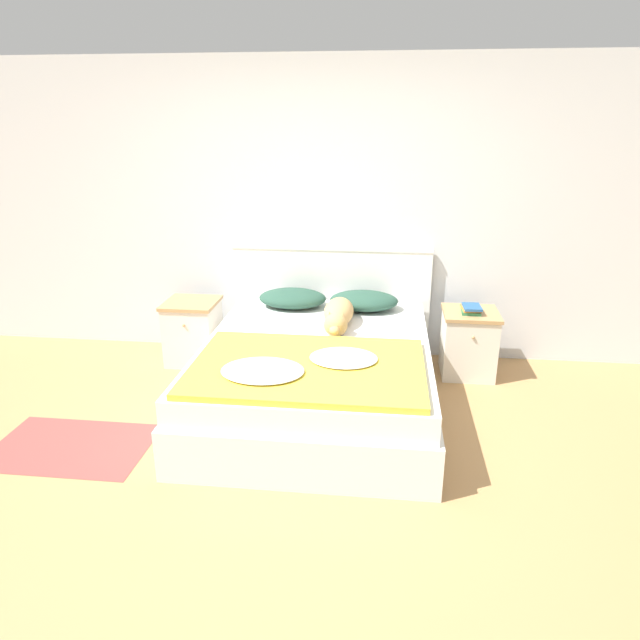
% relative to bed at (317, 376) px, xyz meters
% --- Properties ---
extents(ground_plane, '(16.00, 16.00, 0.00)m').
position_rel_bed_xyz_m(ground_plane, '(-0.10, -0.99, -0.26)').
color(ground_plane, tan).
extents(wall_back, '(9.00, 0.06, 2.55)m').
position_rel_bed_xyz_m(wall_back, '(-0.10, 1.14, 1.02)').
color(wall_back, silver).
rests_on(wall_back, ground_plane).
extents(bed, '(1.67, 2.09, 0.52)m').
position_rel_bed_xyz_m(bed, '(0.00, 0.00, 0.00)').
color(bed, white).
rests_on(bed, ground_plane).
extents(headboard, '(1.75, 0.06, 1.00)m').
position_rel_bed_xyz_m(headboard, '(0.00, 1.07, 0.26)').
color(headboard, white).
rests_on(headboard, ground_plane).
extents(nightstand_left, '(0.45, 0.45, 0.55)m').
position_rel_bed_xyz_m(nightstand_left, '(-1.19, 0.74, 0.02)').
color(nightstand_left, silver).
rests_on(nightstand_left, ground_plane).
extents(nightstand_right, '(0.45, 0.45, 0.55)m').
position_rel_bed_xyz_m(nightstand_right, '(1.19, 0.74, 0.02)').
color(nightstand_right, silver).
rests_on(nightstand_right, ground_plane).
extents(pillow_left, '(0.58, 0.40, 0.15)m').
position_rel_bed_xyz_m(pillow_left, '(-0.31, 0.80, 0.34)').
color(pillow_left, '#284C3D').
rests_on(pillow_left, bed).
extents(pillow_right, '(0.58, 0.40, 0.15)m').
position_rel_bed_xyz_m(pillow_right, '(0.31, 0.80, 0.34)').
color(pillow_right, '#284C3D').
rests_on(pillow_right, bed).
extents(quilt, '(1.49, 1.04, 0.08)m').
position_rel_bed_xyz_m(quilt, '(-0.01, -0.49, 0.29)').
color(quilt, yellow).
rests_on(quilt, bed).
extents(dog, '(0.23, 0.71, 0.20)m').
position_rel_bed_xyz_m(dog, '(0.12, 0.37, 0.36)').
color(dog, tan).
rests_on(dog, bed).
extents(book_stack, '(0.16, 0.22, 0.06)m').
position_rel_bed_xyz_m(book_stack, '(1.18, 0.71, 0.33)').
color(book_stack, '#337547').
rests_on(book_stack, nightstand_right).
extents(rug, '(1.03, 0.68, 0.00)m').
position_rel_bed_xyz_m(rug, '(-1.55, -0.73, -0.25)').
color(rug, '#93423D').
rests_on(rug, ground_plane).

